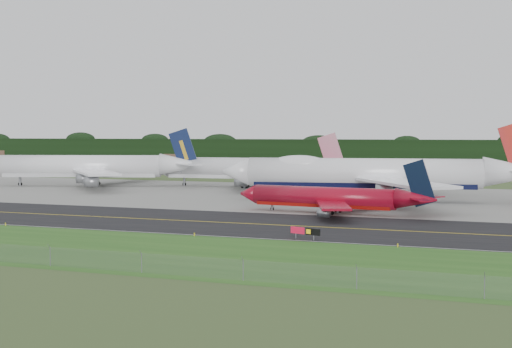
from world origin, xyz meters
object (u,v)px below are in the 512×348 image
Objects in this scene: jet_red_737 at (334,198)px; jet_star_tail at (247,169)px; taxiway_sign at (305,231)px; jet_navy_gold at (92,167)px; jet_ba_747 at (375,174)px.

jet_red_737 is 69.01m from jet_star_tail.
jet_red_737 is 8.13× the size of taxiway_sign.
taxiway_sign is at bearing -64.33° from jet_star_tail.
jet_navy_gold is 1.08× the size of jet_star_tail.
jet_red_737 is at bearing 97.01° from taxiway_sign.
jet_navy_gold is at bearing -165.30° from jet_star_tail.
jet_ba_747 is at bearing 91.47° from taxiway_sign.
jet_ba_747 reaches higher than taxiway_sign.
taxiway_sign is at bearing -42.14° from jet_navy_gold.
jet_red_737 is 94.72m from jet_navy_gold.
jet_navy_gold is (-83.23, 45.13, 2.59)m from jet_red_737.
jet_star_tail is 100.59m from taxiway_sign.
jet_red_737 is (-2.59, -27.54, -3.26)m from jet_ba_747.
jet_star_tail is 12.12× the size of taxiway_sign.
taxiway_sign is (4.17, -33.95, -1.76)m from jet_red_737.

